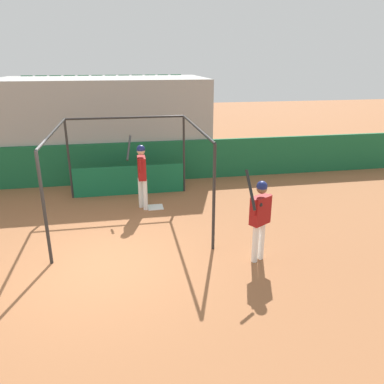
% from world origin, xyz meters
% --- Properties ---
extents(ground_plane, '(60.00, 60.00, 0.00)m').
position_xyz_m(ground_plane, '(0.00, 0.00, 0.00)').
color(ground_plane, '#935B38').
extents(outfield_wall, '(24.00, 0.12, 1.41)m').
position_xyz_m(outfield_wall, '(0.00, 5.62, 0.71)').
color(outfield_wall, '#196038').
rests_on(outfield_wall, ground).
extents(bleacher_section, '(7.60, 4.00, 3.49)m').
position_xyz_m(bleacher_section, '(-0.00, 7.68, 1.74)').
color(bleacher_section, '#9E9E99').
rests_on(bleacher_section, ground).
extents(batting_cage, '(3.61, 4.13, 2.48)m').
position_xyz_m(batting_cage, '(0.75, 3.46, 1.14)').
color(batting_cage, '#282828').
rests_on(batting_cage, ground).
extents(home_plate, '(0.44, 0.44, 0.02)m').
position_xyz_m(home_plate, '(1.46, 3.03, 0.01)').
color(home_plate, white).
rests_on(home_plate, ground).
extents(player_batter, '(0.55, 0.96, 2.04)m').
position_xyz_m(player_batter, '(1.10, 3.04, 1.16)').
color(player_batter, white).
rests_on(player_batter, ground).
extents(player_waiting, '(0.63, 0.65, 2.05)m').
position_xyz_m(player_waiting, '(3.35, -0.42, 1.09)').
color(player_waiting, white).
rests_on(player_waiting, ground).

